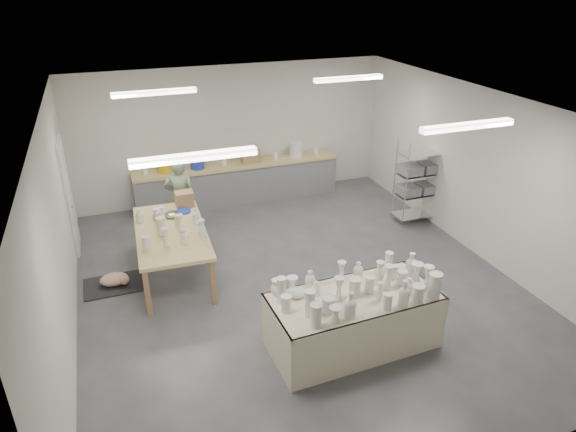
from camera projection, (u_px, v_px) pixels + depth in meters
name	position (u px, v px, depth m)	size (l,w,h in m)	color
room	(289.00, 168.00, 7.85)	(8.00, 8.02, 3.00)	#424449
back_counter	(238.00, 181.00, 11.60)	(4.60, 0.60, 1.24)	tan
wire_shelf	(418.00, 180.00, 10.48)	(0.88, 0.48, 1.80)	silver
drying_table	(354.00, 318.00, 7.08)	(2.35, 1.18, 1.19)	olive
work_table	(172.00, 228.00, 8.66)	(1.25, 2.33, 1.22)	tan
rug	(115.00, 285.00, 8.62)	(1.00, 0.70, 0.02)	black
cat	(115.00, 279.00, 8.57)	(0.51, 0.39, 0.20)	white
potter	(180.00, 197.00, 9.94)	(0.59, 0.39, 1.62)	gray
red_stool	(180.00, 218.00, 10.41)	(0.34, 0.34, 0.28)	red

